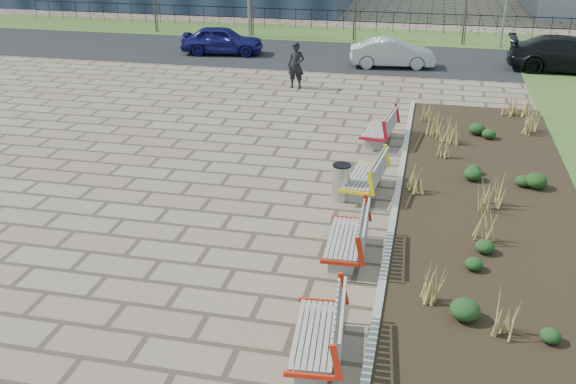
% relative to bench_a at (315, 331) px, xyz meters
% --- Properties ---
extents(ground, '(120.00, 120.00, 0.00)m').
position_rel_bench_a_xyz_m(ground, '(-3.00, 1.59, -0.50)').
color(ground, '#73634F').
rests_on(ground, ground).
extents(planting_bed, '(4.50, 18.00, 0.10)m').
position_rel_bench_a_xyz_m(planting_bed, '(3.25, 6.59, -0.45)').
color(planting_bed, black).
rests_on(planting_bed, ground).
extents(planting_curb, '(0.16, 18.00, 0.15)m').
position_rel_bench_a_xyz_m(planting_curb, '(0.92, 6.59, -0.42)').
color(planting_curb, gray).
rests_on(planting_curb, ground).
extents(grass_verge_far, '(80.00, 5.00, 0.04)m').
position_rel_bench_a_xyz_m(grass_verge_far, '(-3.00, 29.59, -0.48)').
color(grass_verge_far, '#33511E').
rests_on(grass_verge_far, ground).
extents(road, '(80.00, 7.00, 0.02)m').
position_rel_bench_a_xyz_m(road, '(-3.00, 23.59, -0.49)').
color(road, black).
rests_on(road, ground).
extents(bench_a, '(1.09, 2.17, 1.00)m').
position_rel_bench_a_xyz_m(bench_a, '(0.00, 0.00, 0.00)').
color(bench_a, red).
rests_on(bench_a, ground).
extents(bench_b, '(0.98, 2.13, 1.00)m').
position_rel_bench_a_xyz_m(bench_b, '(0.00, 3.47, 0.00)').
color(bench_b, '#B9220C').
rests_on(bench_b, ground).
extents(bench_c, '(1.13, 2.19, 1.00)m').
position_rel_bench_a_xyz_m(bench_c, '(0.00, 6.98, 0.00)').
color(bench_c, yellow).
rests_on(bench_c, ground).
extents(bench_d, '(1.13, 2.19, 1.00)m').
position_rel_bench_a_xyz_m(bench_d, '(0.00, 11.10, 0.00)').
color(bench_d, '#B20B1C').
rests_on(bench_d, ground).
extents(litter_bin, '(0.46, 0.46, 0.95)m').
position_rel_bench_a_xyz_m(litter_bin, '(-0.50, 6.41, -0.02)').
color(litter_bin, '#B2B2B7').
rests_on(litter_bin, ground).
extents(pedestrian, '(0.72, 0.49, 1.90)m').
position_rel_bench_a_xyz_m(pedestrian, '(-3.99, 17.11, 0.45)').
color(pedestrian, black).
rests_on(pedestrian, ground).
extents(car_blue, '(4.31, 2.16, 1.41)m').
position_rel_bench_a_xyz_m(car_blue, '(-9.08, 22.86, 0.23)').
color(car_blue, '#131357').
rests_on(car_blue, road).
extents(car_silver, '(4.08, 1.89, 1.30)m').
position_rel_bench_a_xyz_m(car_silver, '(-0.37, 21.83, 0.17)').
color(car_silver, '#929499').
rests_on(car_silver, road).
extents(car_black, '(5.51, 2.41, 1.58)m').
position_rel_bench_a_xyz_m(car_black, '(7.58, 22.64, 0.31)').
color(car_black, black).
rests_on(car_black, road).
extents(tree_b, '(1.40, 1.40, 4.00)m').
position_rel_bench_a_xyz_m(tree_b, '(-9.00, 28.09, 1.54)').
color(tree_b, '#4C3D2D').
rests_on(tree_b, grass_verge_far).
extents(tree_c, '(1.40, 1.40, 4.00)m').
position_rel_bench_a_xyz_m(tree_c, '(-3.00, 28.09, 1.54)').
color(tree_c, '#4C3D2D').
rests_on(tree_c, grass_verge_far).
extents(tree_d, '(1.40, 1.40, 4.00)m').
position_rel_bench_a_xyz_m(tree_d, '(3.00, 28.09, 1.54)').
color(tree_d, '#4C3D2D').
rests_on(tree_d, grass_verge_far).
extents(railing_fence, '(44.00, 0.10, 1.20)m').
position_rel_bench_a_xyz_m(railing_fence, '(-3.00, 31.09, 0.14)').
color(railing_fence, black).
rests_on(railing_fence, grass_verge_far).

